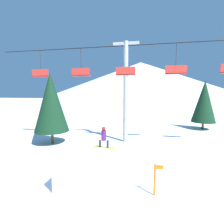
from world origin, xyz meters
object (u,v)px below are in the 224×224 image
at_px(trail_marker, 155,179).
at_px(snow_ramp, 95,168).
at_px(snowboarder, 104,137).
at_px(pine_tree_near, 51,102).

bearing_deg(trail_marker, snow_ramp, 166.96).
xyz_separation_m(snow_ramp, trail_marker, (3.17, -0.74, 0.08)).
bearing_deg(snowboarder, snow_ramp, -99.02).
relative_size(pine_tree_near, trail_marker, 4.35).
distance_m(snow_ramp, snowboarder, 1.87).
bearing_deg(trail_marker, snowboarder, 146.16).
bearing_deg(snowboarder, pine_tree_near, 143.55).
distance_m(snowboarder, trail_marker, 3.81).
height_order(pine_tree_near, trail_marker, pine_tree_near).
bearing_deg(pine_tree_near, trail_marker, -35.62).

